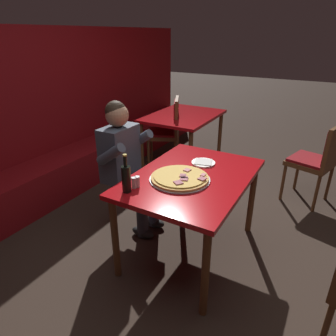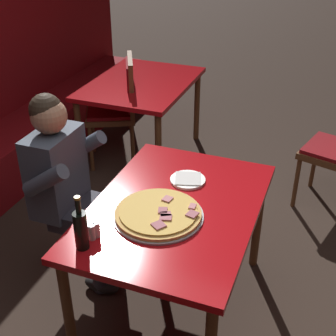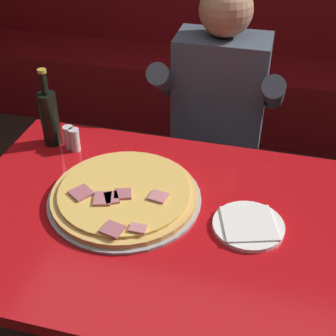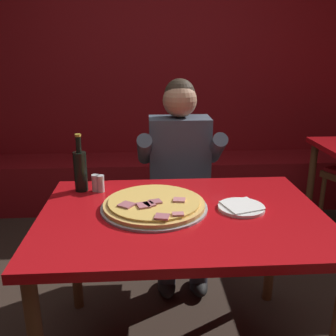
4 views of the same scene
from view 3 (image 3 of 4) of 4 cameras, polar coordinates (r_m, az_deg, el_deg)
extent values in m
cube|color=maroon|center=(3.24, 7.74, 8.64)|extent=(6.46, 0.48, 0.46)
cylinder|color=brown|center=(2.11, -13.25, -4.62)|extent=(0.06, 0.06, 0.72)
cylinder|color=brown|center=(1.95, 18.47, -9.89)|extent=(0.06, 0.06, 0.72)
cube|color=#B20F14|center=(1.43, -1.25, -6.51)|extent=(1.25, 0.88, 0.04)
cylinder|color=#9E9EA3|center=(1.48, -5.30, -3.67)|extent=(0.48, 0.48, 0.01)
cylinder|color=#DBA856|center=(1.47, -5.33, -3.25)|extent=(0.46, 0.46, 0.02)
cylinder|color=#E0B251|center=(1.46, -5.36, -2.83)|extent=(0.41, 0.41, 0.01)
cube|color=#B76670|center=(1.43, -6.84, -3.55)|extent=(0.06, 0.07, 0.01)
cube|color=#A85B66|center=(1.43, -5.53, -3.17)|extent=(0.06, 0.06, 0.01)
cube|color=#B76670|center=(1.42, -7.98, -3.72)|extent=(0.07, 0.07, 0.01)
cube|color=#A85B66|center=(1.32, -6.78, -7.43)|extent=(0.07, 0.06, 0.01)
cube|color=#A85B66|center=(1.45, -10.57, -3.07)|extent=(0.08, 0.08, 0.01)
cube|color=#C6757A|center=(1.42, -1.20, -3.50)|extent=(0.06, 0.06, 0.01)
cube|color=#C6757A|center=(1.32, -3.71, -7.37)|extent=(0.05, 0.03, 0.01)
cylinder|color=white|center=(1.39, 9.77, -6.95)|extent=(0.21, 0.21, 0.01)
cube|color=white|center=(1.39, 9.81, -6.65)|extent=(0.19, 0.19, 0.01)
cylinder|color=black|center=(1.74, -14.20, 5.79)|extent=(0.07, 0.07, 0.20)
cylinder|color=black|center=(1.67, -14.90, 9.93)|extent=(0.03, 0.03, 0.08)
cylinder|color=#B29933|center=(1.66, -15.15, 11.35)|extent=(0.03, 0.03, 0.01)
cylinder|color=silver|center=(1.73, -11.95, 3.50)|extent=(0.04, 0.04, 0.07)
cylinder|color=#516B33|center=(1.74, -11.89, 3.10)|extent=(0.03, 0.03, 0.04)
cylinder|color=silver|center=(1.71, -12.12, 4.72)|extent=(0.04, 0.04, 0.01)
cylinder|color=silver|center=(1.71, -11.29, 3.19)|extent=(0.04, 0.04, 0.07)
cylinder|color=#B23323|center=(1.72, -11.23, 2.79)|extent=(0.03, 0.03, 0.04)
cylinder|color=silver|center=(1.69, -11.45, 4.42)|extent=(0.04, 0.04, 0.01)
ellipsoid|color=black|center=(2.26, 1.31, -11.25)|extent=(0.11, 0.24, 0.09)
ellipsoid|color=black|center=(2.24, 6.41, -12.12)|extent=(0.11, 0.24, 0.09)
cylinder|color=#282833|center=(2.13, 1.37, -7.87)|extent=(0.11, 0.11, 0.43)
cylinder|color=#282833|center=(2.10, 6.74, -8.76)|extent=(0.11, 0.11, 0.43)
cube|color=#282833|center=(2.01, 4.92, -0.64)|extent=(0.34, 0.40, 0.12)
cube|color=#424C5B|center=(2.03, 6.34, 8.77)|extent=(0.38, 0.22, 0.52)
cylinder|color=#424C5B|center=(1.96, -0.33, 10.60)|extent=(0.09, 0.30, 0.25)
cylinder|color=#424C5B|center=(1.91, 12.70, 8.93)|extent=(0.09, 0.30, 0.25)
sphere|color=tan|center=(1.89, 7.10, 18.63)|extent=(0.21, 0.21, 0.21)
camera|label=1|loc=(2.30, -77.95, 12.09)|focal=32.00mm
camera|label=2|loc=(2.34, -79.62, 23.27)|focal=50.00mm
camera|label=4|loc=(0.71, -104.57, -36.19)|focal=40.00mm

